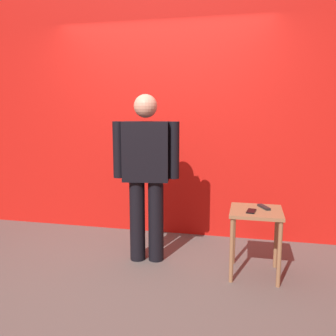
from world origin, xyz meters
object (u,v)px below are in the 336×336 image
cell_phone (251,211)px  tv_remote (264,207)px  side_table (256,222)px  standing_person (146,170)px

cell_phone → tv_remote: size_ratio=0.85×
side_table → cell_phone: cell_phone is taller
cell_phone → tv_remote: 0.18m
standing_person → cell_phone: standing_person is taller
standing_person → side_table: size_ratio=2.69×
standing_person → cell_phone: size_ratio=11.31×
standing_person → cell_phone: 1.06m
standing_person → tv_remote: bearing=-1.5°
side_table → cell_phone: (-0.04, -0.07, 0.12)m
standing_person → side_table: (1.04, -0.10, -0.42)m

